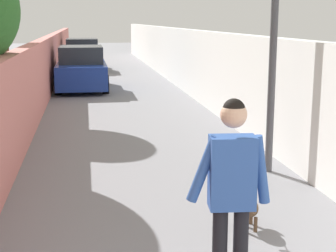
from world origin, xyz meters
TOP-DOWN VIEW (x-y plane):
  - ground_plane at (14.00, 0.00)m, footprint 80.00×80.00m
  - wall_left at (12.00, 2.39)m, footprint 48.00×0.30m
  - fence_right at (12.00, -2.39)m, footprint 48.00×0.30m
  - person_skateboarder at (2.12, -0.08)m, footprint 0.25×0.71m
  - dog at (3.78, -0.78)m, footprint 1.95×0.84m
  - car_near at (16.70, 1.24)m, footprint 3.96×1.80m
  - car_far at (24.01, 1.24)m, footprint 3.96×1.80m

SIDE VIEW (x-z plane):
  - ground_plane at x=14.00m, z-range 0.00..0.00m
  - dog at x=3.78m, z-range -0.25..0.80m
  - car_near at x=16.70m, z-range -0.06..1.48m
  - car_far at x=24.01m, z-range -0.06..1.48m
  - wall_left at x=12.00m, z-range 0.00..1.87m
  - fence_right at x=12.00m, z-range 0.00..2.14m
  - person_skateboarder at x=2.12m, z-range 0.24..2.00m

